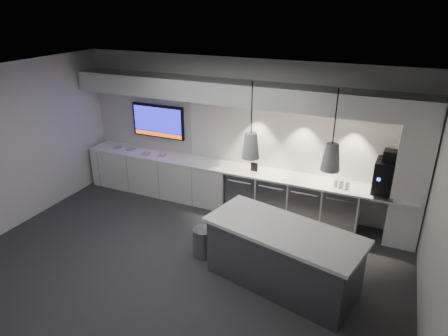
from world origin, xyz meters
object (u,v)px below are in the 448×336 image
at_px(coffee_machine, 388,176).
at_px(wall_tv, 158,121).
at_px(island, 282,256).
at_px(bin, 204,242).

bearing_deg(coffee_machine, wall_tv, -179.72).
relative_size(island, bin, 4.88).
bearing_deg(bin, island, -7.63).
distance_m(wall_tv, island, 4.28).
bearing_deg(wall_tv, bin, -44.24).
height_order(wall_tv, bin, wall_tv).
distance_m(wall_tv, bin, 3.20).
height_order(wall_tv, island, wall_tv).
xyz_separation_m(island, bin, (-1.40, 0.19, -0.24)).
bearing_deg(coffee_machine, bin, -142.63).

